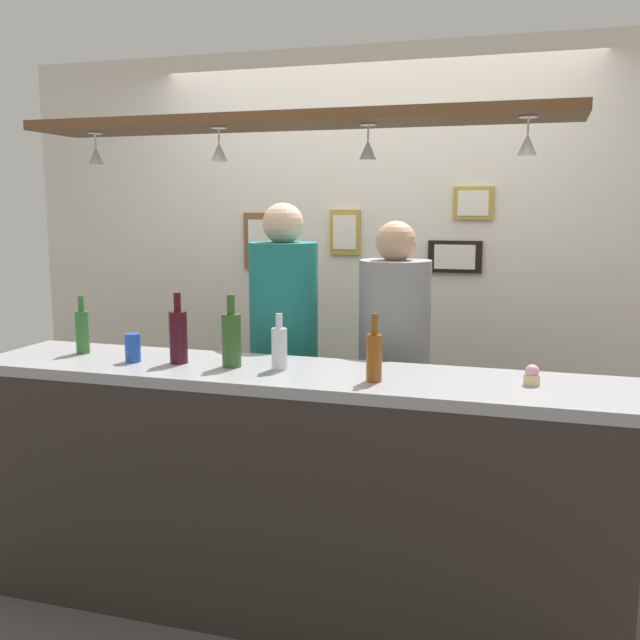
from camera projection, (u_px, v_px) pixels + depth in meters
The scene contains 21 objects.
ground_plane at pixel (314, 569), 3.43m from camera, with size 8.00×8.00×0.00m, color #4C4742.
back_wall at pixel (369, 275), 4.26m from camera, with size 4.40×0.06×2.60m, color silver.
bar_counter at pixel (275, 464), 2.84m from camera, with size 2.70×0.55×1.04m.
overhead_glass_rack at pixel (290, 121), 2.83m from camera, with size 2.20×0.36×0.04m, color brown.
hanging_wineglass_far_left at pixel (96, 155), 3.09m from camera, with size 0.07×0.07×0.13m.
hanging_wineglass_left at pixel (219, 151), 2.87m from camera, with size 0.07×0.07×0.13m.
hanging_wineglass_center_left at pixel (368, 148), 2.76m from camera, with size 0.07×0.07×0.13m.
hanging_wineglass_center at pixel (527, 143), 2.52m from camera, with size 0.07×0.07×0.13m.
person_left_teal_shirt at pixel (284, 340), 3.61m from camera, with size 0.34×0.34×1.72m.
person_middle_grey_shirt at pixel (394, 358), 3.46m from camera, with size 0.34×0.34×1.63m.
bottle_soda_clear at pixel (279, 347), 2.93m from camera, with size 0.06×0.06×0.23m.
bottle_wine_dark_red at pixel (178, 336), 3.05m from camera, with size 0.08×0.08×0.30m.
bottle_beer_green_import at pixel (82, 331), 3.26m from camera, with size 0.06×0.06×0.26m.
bottle_beer_amber_tall at pixel (374, 355), 2.73m from camera, with size 0.06×0.06×0.26m.
bottle_champagne_green at pixel (231, 338), 2.98m from camera, with size 0.08×0.08×0.30m.
drink_can at pixel (133, 348), 3.08m from camera, with size 0.07×0.07×0.12m, color #1E4CB2.
cupcake at pixel (532, 376), 2.68m from camera, with size 0.06×0.06×0.08m.
picture_frame_crest at pixel (345, 232), 4.22m from camera, with size 0.18×0.02×0.26m.
picture_frame_lower_pair at pixel (455, 257), 4.06m from camera, with size 0.30×0.02×0.18m.
picture_frame_caricature at pixel (264, 241), 4.38m from camera, with size 0.26×0.02×0.34m.
picture_frame_upper_small at pixel (473, 203), 3.99m from camera, with size 0.22×0.02×0.18m.
Camera 1 is at (0.96, -3.05, 1.70)m, focal length 40.66 mm.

